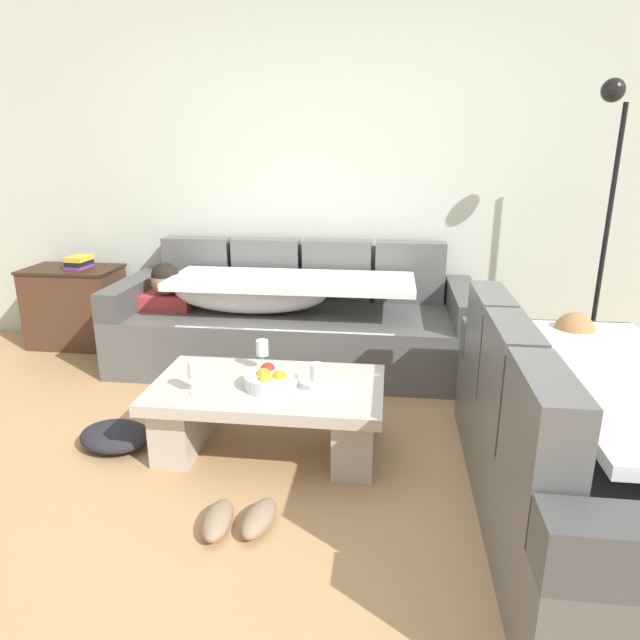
{
  "coord_description": "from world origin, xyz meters",
  "views": [
    {
      "loc": [
        0.54,
        -2.24,
        1.56
      ],
      "look_at": [
        0.14,
        1.0,
        0.55
      ],
      "focal_mm": 31.56,
      "sensor_mm": 36.0,
      "label": 1
    }
  ],
  "objects": [
    {
      "name": "ground_plane",
      "position": [
        0.0,
        0.0,
        0.0
      ],
      "size": [
        14.0,
        14.0,
        0.0
      ],
      "primitive_type": "plane",
      "color": "tan"
    },
    {
      "name": "back_wall",
      "position": [
        0.0,
        2.15,
        1.35
      ],
      "size": [
        9.0,
        0.1,
        2.7
      ],
      "primitive_type": "cube",
      "color": "beige",
      "rests_on": "ground_plane"
    },
    {
      "name": "couch_along_wall",
      "position": [
        -0.18,
        1.63,
        0.33
      ],
      "size": [
        2.57,
        0.92,
        0.88
      ],
      "color": "#585857",
      "rests_on": "ground_plane"
    },
    {
      "name": "couch_near_window",
      "position": [
        1.41,
        -0.0,
        0.34
      ],
      "size": [
        0.92,
        1.92,
        0.88
      ],
      "rotation": [
        0.0,
        0.0,
        1.57
      ],
      "color": "#585857",
      "rests_on": "ground_plane"
    },
    {
      "name": "coffee_table",
      "position": [
        -0.06,
        0.4,
        0.24
      ],
      "size": [
        1.2,
        0.68,
        0.38
      ],
      "color": "#B8ADA1",
      "rests_on": "ground_plane"
    },
    {
      "name": "fruit_bowl",
      "position": [
        -0.04,
        0.36,
        0.42
      ],
      "size": [
        0.28,
        0.28,
        0.1
      ],
      "color": "silver",
      "rests_on": "coffee_table"
    },
    {
      "name": "wine_glass_near_left",
      "position": [
        -0.4,
        0.25,
        0.5
      ],
      "size": [
        0.07,
        0.07,
        0.17
      ],
      "color": "silver",
      "rests_on": "coffee_table"
    },
    {
      "name": "wine_glass_near_right",
      "position": [
        0.21,
        0.29,
        0.5
      ],
      "size": [
        0.07,
        0.07,
        0.17
      ],
      "color": "silver",
      "rests_on": "coffee_table"
    },
    {
      "name": "wine_glass_far_back",
      "position": [
        -0.13,
        0.6,
        0.5
      ],
      "size": [
        0.07,
        0.07,
        0.17
      ],
      "color": "silver",
      "rests_on": "coffee_table"
    },
    {
      "name": "open_magazine",
      "position": [
        0.24,
        0.36,
        0.39
      ],
      "size": [
        0.3,
        0.24,
        0.01
      ],
      "primitive_type": "cube",
      "rotation": [
        0.0,
        0.0,
        -0.12
      ],
      "color": "white",
      "rests_on": "coffee_table"
    },
    {
      "name": "side_cabinet",
      "position": [
        -1.96,
        1.85,
        0.32
      ],
      "size": [
        0.72,
        0.44,
        0.64
      ],
      "color": "#492F1F",
      "rests_on": "ground_plane"
    },
    {
      "name": "book_stack_on_cabinet",
      "position": [
        -1.88,
        1.85,
        0.69
      ],
      "size": [
        0.16,
        0.22,
        0.1
      ],
      "color": "#72337F",
      "rests_on": "side_cabinet"
    },
    {
      "name": "floor_lamp",
      "position": [
        1.9,
        1.61,
        1.12
      ],
      "size": [
        0.33,
        0.31,
        1.95
      ],
      "color": "black",
      "rests_on": "ground_plane"
    },
    {
      "name": "pair_of_shoes",
      "position": [
        -0.05,
        -0.27,
        0.04
      ],
      "size": [
        0.32,
        0.31,
        0.09
      ],
      "color": "#8C7259",
      "rests_on": "ground_plane"
    },
    {
      "name": "crumpled_garment",
      "position": [
        -0.89,
        0.32,
        0.06
      ],
      "size": [
        0.47,
        0.42,
        0.12
      ],
      "primitive_type": "ellipsoid",
      "rotation": [
        0.0,
        0.0,
        2.86
      ],
      "color": "#232328",
      "rests_on": "ground_plane"
    }
  ]
}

